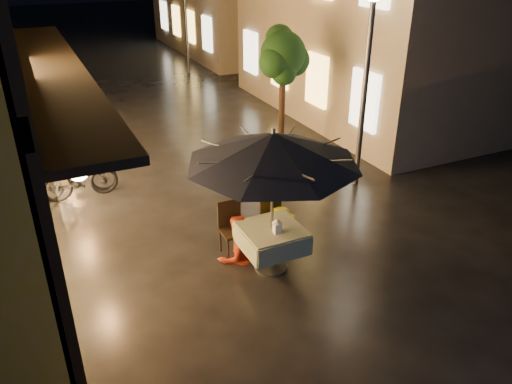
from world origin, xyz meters
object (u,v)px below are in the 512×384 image
cafe_table (272,238)px  person_yellow (281,209)px  bicycle_0 (76,176)px  streetlamp_near (368,52)px  table_lantern (277,225)px  person_orange (237,218)px  patio_umbrella (273,148)px

cafe_table → person_yellow: bearing=51.1°
bicycle_0 → streetlamp_near: bearing=-113.8°
cafe_table → bicycle_0: (-2.55, 4.19, -0.14)m
table_lantern → person_yellow: size_ratio=0.17×
person_yellow → bicycle_0: bearing=-34.1°
table_lantern → person_orange: (-0.39, 0.70, -0.14)m
cafe_table → table_lantern: 0.38m
person_orange → patio_umbrella: bearing=115.9°
table_lantern → patio_umbrella: bearing=90.0°
person_orange → bicycle_0: bearing=-70.7°
person_yellow → table_lantern: bearing=74.3°
cafe_table → person_orange: 0.68m
cafe_table → patio_umbrella: bearing=76.0°
person_orange → person_yellow: (0.86, 0.06, -0.06)m
patio_umbrella → table_lantern: size_ratio=10.84×
streetlamp_near → person_orange: streetlamp_near is taller
table_lantern → person_yellow: (0.47, 0.75, -0.20)m
person_orange → bicycle_0: 4.27m
streetlamp_near → person_yellow: (-2.75, -1.55, -2.20)m
patio_umbrella → person_yellow: size_ratio=1.88×
table_lantern → bicycle_0: (-2.55, 4.37, -0.47)m
cafe_table → person_orange: size_ratio=0.64×
cafe_table → person_yellow: (0.47, 0.58, 0.13)m
cafe_table → patio_umbrella: (0.00, 0.00, 1.56)m
table_lantern → person_yellow: 0.91m
cafe_table → person_orange: (-0.39, 0.52, 0.19)m
streetlamp_near → patio_umbrella: size_ratio=1.56×
patio_umbrella → bicycle_0: (-2.55, 4.19, -1.70)m
person_orange → bicycle_0: (-2.15, 3.67, -0.33)m
person_orange → bicycle_0: person_orange is taller
streetlamp_near → person_yellow: size_ratio=2.94×
cafe_table → person_orange: bearing=127.0°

